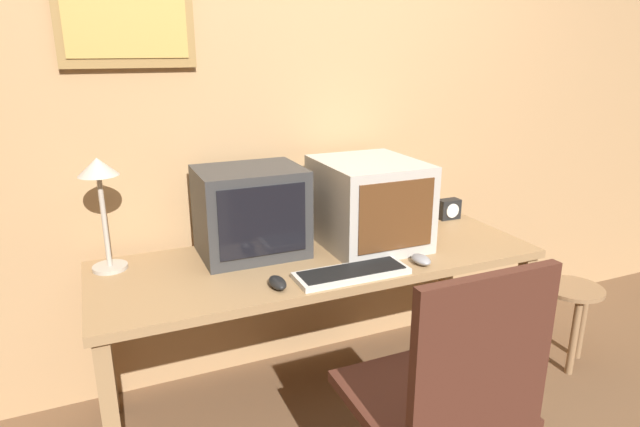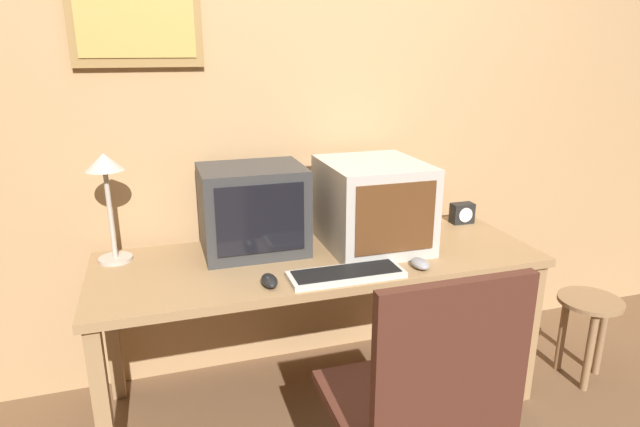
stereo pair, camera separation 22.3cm
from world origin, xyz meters
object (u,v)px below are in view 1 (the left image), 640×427
mouse_far_corner (278,283)px  desk_clock (449,209)px  desk_lamp (100,186)px  keyboard_main (352,273)px  side_stool (570,307)px  office_chair (440,424)px  monitor_left (251,211)px  mouse_near_keyboard (421,260)px  monitor_right (369,203)px

mouse_far_corner → desk_clock: desk_clock is taller
mouse_far_corner → desk_lamp: (-0.56, 0.43, 0.33)m
keyboard_main → mouse_far_corner: size_ratio=3.94×
desk_clock → side_stool: 0.77m
office_chair → desk_clock: bearing=53.5°
desk_lamp → office_chair: 1.50m
side_stool → monitor_left: bearing=165.7°
monitor_left → desk_lamp: desk_lamp is taller
monitor_left → keyboard_main: (0.29, -0.39, -0.18)m
keyboard_main → mouse_near_keyboard: bearing=-0.8°
keyboard_main → mouse_near_keyboard: (0.32, -0.00, 0.01)m
monitor_right → office_chair: (-0.20, -0.88, -0.47)m
monitor_left → monitor_right: size_ratio=0.91×
mouse_far_corner → office_chair: size_ratio=0.11×
desk_clock → office_chair: size_ratio=0.11×
monitor_right → desk_clock: bearing=15.3°
monitor_left → keyboard_main: monitor_left is taller
monitor_right → office_chair: 1.01m
monitor_right → side_stool: monitor_right is taller
desk_clock → side_stool: bearing=-45.4°
office_chair → side_stool: bearing=25.6°
keyboard_main → side_stool: (1.24, 0.01, -0.40)m
monitor_right → desk_lamp: (-1.10, 0.14, 0.16)m
mouse_far_corner → desk_lamp: desk_lamp is taller
mouse_near_keyboard → mouse_far_corner: 0.62m
keyboard_main → desk_lamp: desk_lamp is taller
monitor_right → desk_clock: 0.60m
mouse_far_corner → monitor_right: bearing=28.3°
desk_lamp → office_chair: bearing=-48.7°
monitor_left → desk_lamp: size_ratio=0.96×
desk_clock → desk_lamp: bearing=-179.7°
monitor_right → mouse_near_keyboard: monitor_right is taller
keyboard_main → side_stool: bearing=0.2°
keyboard_main → side_stool: keyboard_main is taller
mouse_near_keyboard → desk_clock: bearing=44.1°
mouse_near_keyboard → side_stool: mouse_near_keyboard is taller
monitor_left → desk_lamp: 0.60m
mouse_far_corner → desk_clock: bearing=21.9°
office_chair → side_stool: 1.34m
mouse_far_corner → mouse_near_keyboard: bearing=-1.9°
office_chair → mouse_near_keyboard: bearing=63.3°
monitor_left → desk_clock: bearing=3.3°
mouse_near_keyboard → office_chair: 0.70m
side_stool → mouse_near_keyboard: bearing=-179.4°
keyboard_main → office_chair: (0.03, -0.57, -0.29)m
mouse_far_corner → desk_lamp: 0.78m
office_chair → monitor_left: bearing=108.2°
mouse_near_keyboard → office_chair: office_chair is taller
monitor_left → desk_clock: monitor_left is taller
desk_lamp → side_stool: desk_lamp is taller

